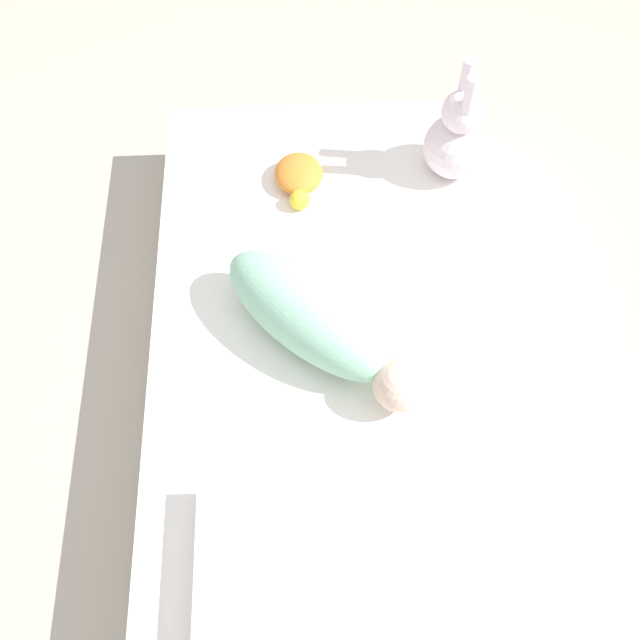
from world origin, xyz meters
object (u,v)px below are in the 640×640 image
object	(u,v)px
swaddled_baby	(317,321)
bunny_plush	(457,138)
pillow	(296,575)
turtle_plush	(299,177)

from	to	relation	value
swaddled_baby	bunny_plush	distance (m)	0.66
swaddled_baby	pillow	world-z (taller)	swaddled_baby
bunny_plush	turtle_plush	world-z (taller)	bunny_plush
swaddled_baby	bunny_plush	xyz separation A→B (m)	(-0.53, 0.39, 0.03)
swaddled_baby	turtle_plush	distance (m)	0.50
swaddled_baby	pillow	distance (m)	0.56
bunny_plush	swaddled_baby	bearing A→B (deg)	-36.60
pillow	turtle_plush	size ratio (longest dim) A/B	2.09
pillow	turtle_plush	bearing A→B (deg)	177.94
swaddled_baby	pillow	size ratio (longest dim) A/B	1.26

